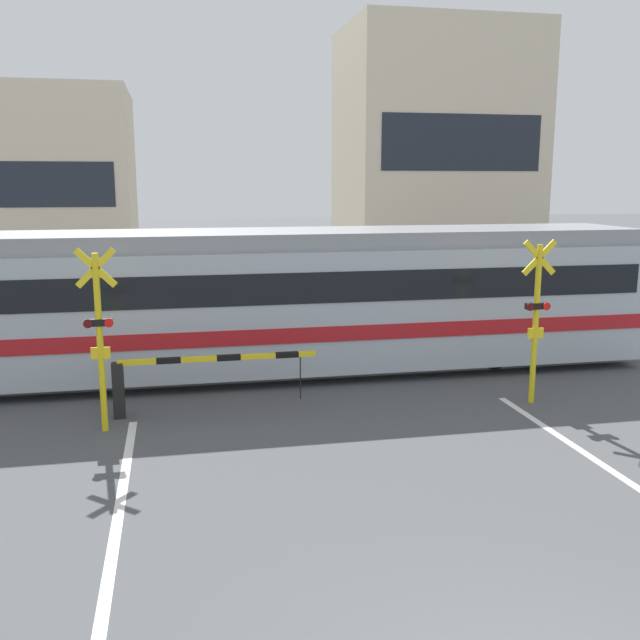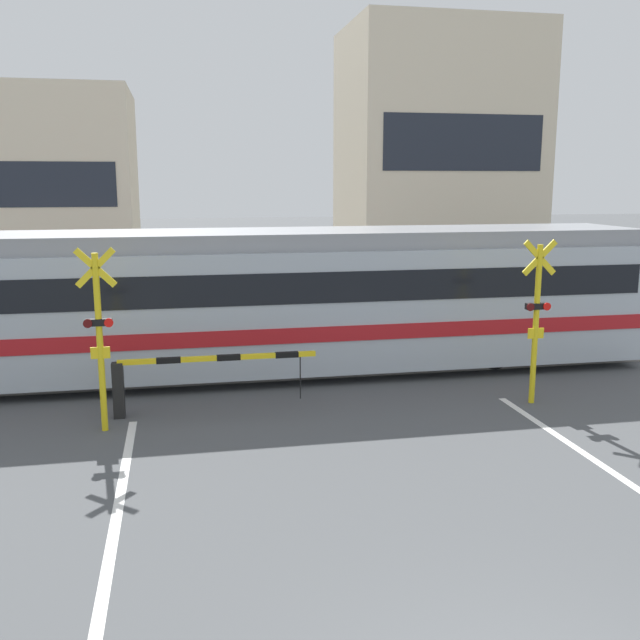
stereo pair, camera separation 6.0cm
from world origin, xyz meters
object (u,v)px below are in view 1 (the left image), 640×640
crossing_signal_left (99,332)px  crossing_signal_right (536,314)px  crossing_barrier_far (386,311)px  crossing_barrier_near (173,374)px  pedestrian (290,288)px  commuter_train (250,298)px

crossing_signal_left → crossing_signal_right: bearing=0.0°
crossing_signal_left → crossing_barrier_far: bearing=41.1°
crossing_barrier_near → crossing_barrier_far: 7.74m
crossing_signal_right → pedestrian: size_ratio=1.77×
crossing_barrier_near → crossing_barrier_far: bearing=43.2°
crossing_barrier_far → crossing_signal_right: size_ratio=1.18×
crossing_barrier_far → crossing_signal_left: bearing=-138.9°
commuter_train → crossing_signal_left: size_ratio=5.61×
crossing_barrier_near → crossing_signal_right: 6.92m
crossing_barrier_near → crossing_signal_right: bearing=-5.4°
crossing_signal_right → crossing_barrier_near: bearing=174.6°
commuter_train → pedestrian: (1.83, 5.83, -0.66)m
pedestrian → crossing_barrier_near: bearing=-112.9°
crossing_barrier_far → pedestrian: (-2.11, 3.09, 0.26)m
crossing_barrier_near → crossing_barrier_far: same height
commuter_train → crossing_barrier_far: (3.94, 2.73, -0.93)m
crossing_signal_left → crossing_barrier_near: bearing=28.9°
crossing_barrier_near → pedestrian: bearing=67.1°
commuter_train → pedestrian: bearing=72.6°
pedestrian → crossing_signal_right: bearing=-70.0°
crossing_signal_left → crossing_signal_right: 8.00m
crossing_barrier_far → crossing_signal_right: bearing=-78.8°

